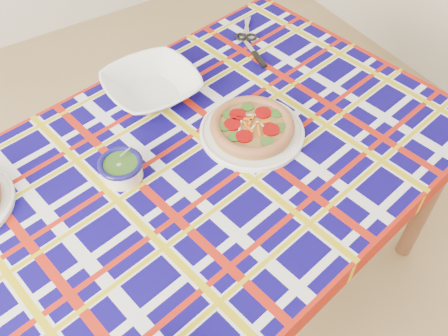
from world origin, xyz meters
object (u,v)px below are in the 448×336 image
main_focaccia_plate (252,126)px  pesto_bowl (121,167)px  dining_table (198,183)px  serving_bowl (152,86)px

main_focaccia_plate → pesto_bowl: bearing=171.9°
main_focaccia_plate → pesto_bowl: 0.36m
pesto_bowl → dining_table: bearing=-21.6°
pesto_bowl → serving_bowl: (0.21, 0.24, -0.00)m
dining_table → serving_bowl: 0.32m
pesto_bowl → serving_bowl: size_ratio=0.42×
main_focaccia_plate → serving_bowl: serving_bowl is taller
main_focaccia_plate → serving_bowl: 0.32m
serving_bowl → dining_table: bearing=-96.0°
serving_bowl → pesto_bowl: bearing=-131.0°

